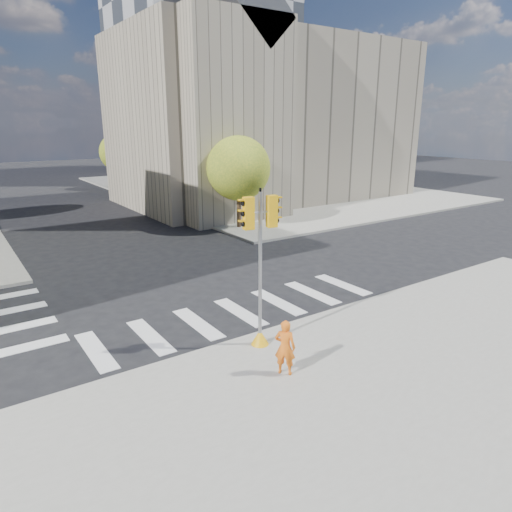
# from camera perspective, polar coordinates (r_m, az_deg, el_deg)

# --- Properties ---
(ground) EXTENTS (160.00, 160.00, 0.00)m
(ground) POSITION_cam_1_polar(r_m,az_deg,el_deg) (19.08, -5.00, -4.99)
(ground) COLOR black
(ground) RESTS_ON ground
(sidewalk_near) EXTENTS (30.00, 14.00, 0.15)m
(sidewalk_near) POSITION_cam_1_polar(r_m,az_deg,el_deg) (11.94, 24.14, -20.24)
(sidewalk_near) COLOR gray
(sidewalk_near) RESTS_ON ground
(sidewalk_far_right) EXTENTS (28.00, 40.00, 0.15)m
(sidewalk_far_right) POSITION_cam_1_polar(r_m,az_deg,el_deg) (50.93, 0.09, 8.58)
(sidewalk_far_right) COLOR gray
(sidewalk_far_right) RESTS_ON ground
(civic_building) EXTENTS (26.00, 16.00, 19.39)m
(civic_building) POSITION_cam_1_polar(r_m,az_deg,el_deg) (42.31, 0.50, 16.77)
(civic_building) COLOR gray
(civic_building) RESTS_ON ground
(office_tower) EXTENTS (20.00, 18.00, 30.00)m
(office_tower) POSITION_cam_1_polar(r_m,az_deg,el_deg) (65.70, -6.99, 23.26)
(office_tower) COLOR #9EA0A3
(office_tower) RESTS_ON ground
(tree_re_near) EXTENTS (4.20, 4.20, 6.16)m
(tree_re_near) POSITION_cam_1_polar(r_m,az_deg,el_deg) (30.36, -2.20, 10.89)
(tree_re_near) COLOR #382616
(tree_re_near) RESTS_ON ground
(tree_re_mid) EXTENTS (4.60, 4.60, 6.66)m
(tree_re_mid) POSITION_cam_1_polar(r_m,az_deg,el_deg) (40.95, -11.46, 12.40)
(tree_re_mid) COLOR #382616
(tree_re_mid) RESTS_ON ground
(tree_re_far) EXTENTS (4.00, 4.00, 5.88)m
(tree_re_far) POSITION_cam_1_polar(r_m,az_deg,el_deg) (52.19, -16.81, 12.28)
(tree_re_far) COLOR #382616
(tree_re_far) RESTS_ON ground
(lamp_near) EXTENTS (0.35, 0.18, 8.11)m
(lamp_near) POSITION_cam_1_polar(r_m,az_deg,el_deg) (33.99, -5.19, 12.30)
(lamp_near) COLOR black
(lamp_near) RESTS_ON sidewalk_far_right
(lamp_far) EXTENTS (0.35, 0.18, 8.11)m
(lamp_far) POSITION_cam_1_polar(r_m,az_deg,el_deg) (46.67, -13.92, 12.97)
(lamp_far) COLOR black
(lamp_far) RESTS_ON sidewalk_far_right
(traffic_signal) EXTENTS (1.08, 0.56, 4.96)m
(traffic_signal) POSITION_cam_1_polar(r_m,az_deg,el_deg) (13.92, 0.52, -3.16)
(traffic_signal) COLOR #E5A30C
(traffic_signal) RESTS_ON sidewalk_near
(photographer) EXTENTS (0.67, 0.70, 1.61)m
(photographer) POSITION_cam_1_polar(r_m,az_deg,el_deg) (12.86, 3.65, -11.32)
(photographer) COLOR orange
(photographer) RESTS_ON sidewalk_near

